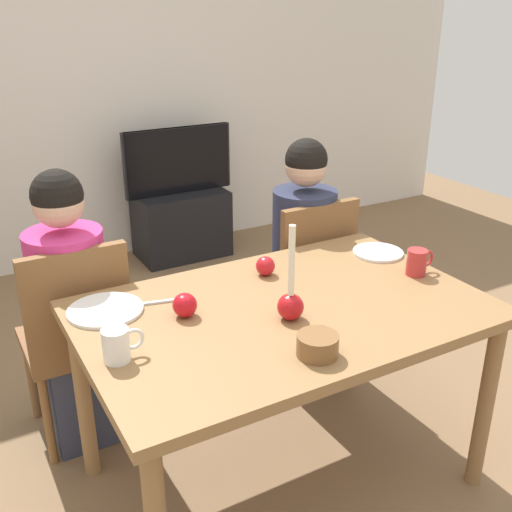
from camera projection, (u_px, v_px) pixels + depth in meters
The scene contains 18 objects.
ground_plane at pixel (281, 475), 2.38m from camera, with size 7.68×7.68×0.00m, color brown.
back_wall at pixel (77, 73), 3.97m from camera, with size 6.40×0.10×2.60m, color silver.
dining_table at pixel (284, 328), 2.12m from camera, with size 1.40×0.90×0.75m.
chair_left at pixel (77, 332), 2.40m from camera, with size 0.40×0.40×0.90m.
chair_right at pixel (306, 276), 2.90m from camera, with size 0.40×0.40×0.90m.
person_left_child at pixel (73, 316), 2.41m from camera, with size 0.30×0.30×1.17m.
person_right_child at pixel (303, 263), 2.91m from camera, with size 0.30×0.30×1.17m.
tv_stand at pixel (181, 224), 4.39m from camera, with size 0.64×0.40×0.48m, color black.
tv at pixel (178, 160), 4.21m from camera, with size 0.79×0.05×0.46m.
candle_centerpiece at pixel (291, 301), 1.99m from camera, with size 0.09×0.09×0.33m.
plate_left at pixel (105, 310), 2.06m from camera, with size 0.26×0.26×0.01m, color white.
plate_right at pixel (378, 252), 2.54m from camera, with size 0.21×0.21×0.01m, color white.
mug_left at pixel (117, 345), 1.76m from camera, with size 0.13×0.08×0.10m.
mug_right at pixel (417, 262), 2.33m from camera, with size 0.12×0.08×0.10m.
fork_left at pixel (157, 302), 2.12m from camera, with size 0.18×0.01×0.01m, color silver.
bowl_walnuts at pixel (318, 345), 1.80m from camera, with size 0.13×0.13×0.07m, color brown.
apple_near_candle at pixel (265, 266), 2.33m from camera, with size 0.08×0.08×0.08m, color red.
apple_by_left_plate at pixel (185, 305), 2.02m from camera, with size 0.08×0.08×0.08m, color red.
Camera 1 is at (-1.00, -1.57, 1.72)m, focal length 42.29 mm.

